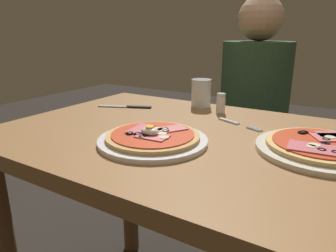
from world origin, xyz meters
TOP-DOWN VIEW (x-y plane):
  - dining_table at (0.00, 0.00)m, footprint 1.00×0.72m
  - pizza_foreground at (-0.02, -0.11)m, footprint 0.27×0.27m
  - pizza_across_left at (0.34, 0.03)m, footprint 0.28×0.28m
  - water_glass_near at (-0.09, 0.29)m, footprint 0.07×0.07m
  - fork at (0.10, 0.15)m, footprint 0.15×0.07m
  - knife at (-0.31, 0.15)m, footprint 0.19×0.09m
  - salt_shaker at (0.01, 0.25)m, footprint 0.03×0.03m
  - diner_person at (-0.02, 0.75)m, footprint 0.32×0.32m

SIDE VIEW (x-z plane):
  - diner_person at x=-0.02m, z-range -0.03..1.15m
  - dining_table at x=0.00m, z-range 0.24..0.99m
  - fork at x=0.10m, z-range 0.76..0.76m
  - knife at x=-0.31m, z-range 0.76..0.77m
  - pizza_across_left at x=0.34m, z-range 0.76..0.79m
  - pizza_foreground at x=-0.02m, z-range 0.75..0.80m
  - salt_shaker at x=0.01m, z-range 0.76..0.83m
  - water_glass_near at x=-0.09m, z-range 0.75..0.85m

